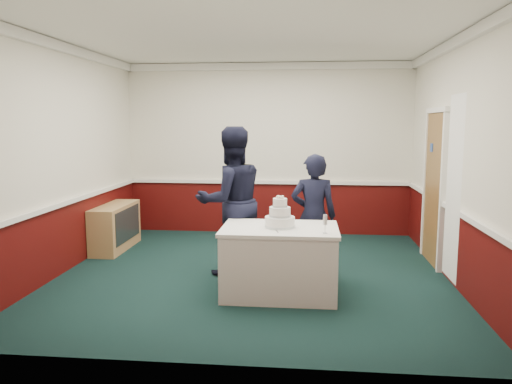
# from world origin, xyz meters

# --- Properties ---
(ground) EXTENTS (5.00, 5.00, 0.00)m
(ground) POSITION_xyz_m (0.00, 0.00, 0.00)
(ground) COLOR black
(ground) RESTS_ON ground
(room_shell) EXTENTS (5.00, 5.00, 3.00)m
(room_shell) POSITION_xyz_m (0.08, 0.61, 1.97)
(room_shell) COLOR silver
(room_shell) RESTS_ON ground
(sideboard) EXTENTS (0.41, 1.20, 0.70)m
(sideboard) POSITION_xyz_m (-2.28, 1.08, 0.35)
(sideboard) COLOR #9F824D
(sideboard) RESTS_ON ground
(cake_table) EXTENTS (1.32, 0.92, 0.79)m
(cake_table) POSITION_xyz_m (0.39, -0.74, 0.40)
(cake_table) COLOR white
(cake_table) RESTS_ON ground
(wedding_cake) EXTENTS (0.35, 0.35, 0.36)m
(wedding_cake) POSITION_xyz_m (0.39, -0.74, 0.90)
(wedding_cake) COLOR white
(wedding_cake) RESTS_ON cake_table
(cake_knife) EXTENTS (0.07, 0.22, 0.00)m
(cake_knife) POSITION_xyz_m (0.36, -0.94, 0.79)
(cake_knife) COLOR silver
(cake_knife) RESTS_ON cake_table
(champagne_flute) EXTENTS (0.05, 0.05, 0.21)m
(champagne_flute) POSITION_xyz_m (0.89, -1.02, 0.93)
(champagne_flute) COLOR silver
(champagne_flute) RESTS_ON cake_table
(person_man) EXTENTS (1.17, 1.09, 1.92)m
(person_man) POSITION_xyz_m (-0.28, -0.00, 0.96)
(person_man) COLOR black
(person_man) RESTS_ON ground
(person_woman) EXTENTS (0.58, 0.38, 1.58)m
(person_woman) POSITION_xyz_m (0.78, -0.03, 0.79)
(person_woman) COLOR black
(person_woman) RESTS_ON ground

